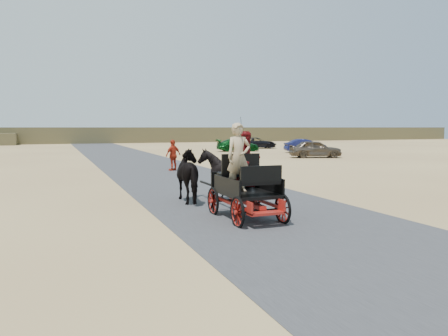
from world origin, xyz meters
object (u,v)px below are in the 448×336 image
object	(u,v)px
horse_right	(224,174)
car_a	(315,149)
carriage	(246,205)
horse_left	(192,176)
pedestrian	(173,155)
car_c	(238,145)
car_b	(305,146)
car_d	(257,143)

from	to	relation	value
horse_right	car_a	xyz separation A→B (m)	(14.21, 16.20, -0.15)
carriage	horse_left	xyz separation A→B (m)	(-0.55, 3.00, 0.49)
horse_right	pedestrian	bearing A→B (deg)	-95.44
horse_right	car_a	bearing A→B (deg)	-131.24
carriage	horse_right	xyz separation A→B (m)	(0.55, 3.00, 0.49)
horse_right	car_c	world-z (taller)	horse_right
car_a	car_c	world-z (taller)	car_a
car_b	horse_right	bearing A→B (deg)	157.24
horse_left	car_d	bearing A→B (deg)	-119.15
car_a	pedestrian	bearing A→B (deg)	133.38
horse_left	car_c	world-z (taller)	horse_left
car_b	car_d	xyz separation A→B (m)	(-0.74, 9.02, -0.02)
horse_left	car_b	distance (m)	29.03
car_d	carriage	bearing A→B (deg)	163.89
horse_right	pedestrian	xyz separation A→B (m)	(0.96, 10.12, 0.01)
horse_right	carriage	bearing A→B (deg)	79.61
carriage	car_b	distance (m)	31.09
car_b	car_d	bearing A→B (deg)	19.34
carriage	car_d	xyz separation A→B (m)	(17.03, 34.53, 0.26)
car_a	car_d	xyz separation A→B (m)	(2.28, 15.33, -0.07)
horse_left	pedestrian	bearing A→B (deg)	-101.53
carriage	car_d	size ratio (longest dim) A/B	0.54
car_c	carriage	bearing A→B (deg)	165.64
car_c	pedestrian	bearing A→B (deg)	155.00
car_a	horse_left	bearing A→B (deg)	155.35
car_a	car_c	bearing A→B (deg)	29.80
pedestrian	car_a	world-z (taller)	pedestrian
pedestrian	car_d	bearing A→B (deg)	-151.83
car_a	car_d	world-z (taller)	car_a
horse_left	horse_right	distance (m)	1.10
pedestrian	horse_right	bearing A→B (deg)	58.67
horse_left	car_d	size ratio (longest dim) A/B	0.45
horse_left	car_d	distance (m)	36.10
horse_left	horse_right	size ratio (longest dim) A/B	1.18
car_b	car_d	size ratio (longest dim) A/B	0.87
car_a	car_b	xyz separation A→B (m)	(3.02, 6.31, -0.05)
carriage	horse_right	size ratio (longest dim) A/B	1.41
car_c	car_d	size ratio (longest dim) A/B	0.96
horse_right	car_b	distance (m)	28.34
car_c	car_a	bearing A→B (deg)	-160.35
horse_right	car_c	bearing A→B (deg)	-114.22
carriage	car_b	bearing A→B (deg)	55.14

